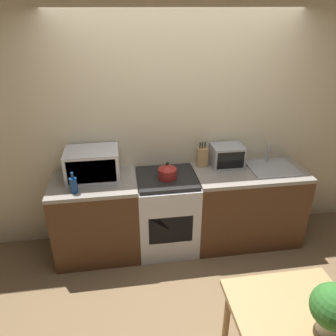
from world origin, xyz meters
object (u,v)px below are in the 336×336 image
at_px(toaster_oven, 227,156).
at_px(dining_table, 294,327).
at_px(stove_range, 167,212).
at_px(kettle, 167,171).
at_px(bottle, 73,185).
at_px(microwave, 93,164).

relative_size(toaster_oven, dining_table, 0.44).
bearing_deg(stove_range, dining_table, -71.00).
bearing_deg(dining_table, stove_range, 109.00).
distance_m(kettle, bottle, 0.94).
bearing_deg(microwave, dining_table, -53.40).
distance_m(kettle, dining_table, 1.81).
distance_m(stove_range, toaster_oven, 0.92).
xyz_separation_m(microwave, dining_table, (1.34, -1.81, -0.41)).
relative_size(bottle, toaster_oven, 0.62).
bearing_deg(toaster_oven, dining_table, -93.55).
height_order(stove_range, toaster_oven, toaster_oven).
bearing_deg(dining_table, kettle, 109.16).
distance_m(bottle, dining_table, 2.17).
height_order(kettle, toaster_oven, toaster_oven).
bearing_deg(microwave, bottle, -120.96).
xyz_separation_m(stove_range, microwave, (-0.75, 0.10, 0.61)).
relative_size(stove_range, bottle, 4.20).
bearing_deg(microwave, toaster_oven, 2.31).
xyz_separation_m(stove_range, toaster_oven, (0.70, 0.16, 0.57)).
relative_size(kettle, dining_table, 0.25).
relative_size(stove_range, microwave, 1.66).
relative_size(microwave, bottle, 2.53).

